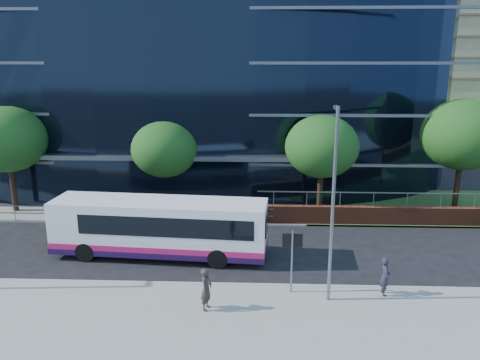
{
  "coord_description": "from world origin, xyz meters",
  "views": [
    {
      "loc": [
        3.04,
        -19.9,
        9.86
      ],
      "look_at": [
        1.92,
        8.0,
        2.6
      ],
      "focal_mm": 35.0,
      "sensor_mm": 36.0,
      "label": 1
    }
  ],
  "objects_px": {
    "pedestrian": "(385,276)",
    "tree_far_d": "(463,135)",
    "tree_far_c": "(322,147)",
    "street_sign": "(292,248)",
    "streetlight_east": "(333,201)",
    "tree_dist_e": "(426,103)",
    "tree_far_a": "(7,139)",
    "city_bus": "(162,227)",
    "pedestrian_b": "(206,289)",
    "tree_far_b": "(165,149)"
  },
  "relations": [
    {
      "from": "street_sign",
      "to": "pedestrian_b",
      "type": "distance_m",
      "value": 3.97
    },
    {
      "from": "tree_dist_e",
      "to": "pedestrian_b",
      "type": "distance_m",
      "value": 49.02
    },
    {
      "from": "tree_far_d",
      "to": "tree_far_a",
      "type": "bearing_deg",
      "value": -178.03
    },
    {
      "from": "tree_far_a",
      "to": "tree_far_b",
      "type": "xyz_separation_m",
      "value": [
        10.0,
        0.5,
        -0.65
      ]
    },
    {
      "from": "tree_far_a",
      "to": "tree_far_d",
      "type": "distance_m",
      "value": 29.02
    },
    {
      "from": "street_sign",
      "to": "streetlight_east",
      "type": "distance_m",
      "value": 2.8
    },
    {
      "from": "tree_far_b",
      "to": "tree_far_d",
      "type": "height_order",
      "value": "tree_far_d"
    },
    {
      "from": "tree_far_d",
      "to": "pedestrian",
      "type": "xyz_separation_m",
      "value": [
        -7.58,
        -11.66,
        -4.2
      ]
    },
    {
      "from": "tree_far_d",
      "to": "street_sign",
      "type": "bearing_deg",
      "value": -134.78
    },
    {
      "from": "tree_dist_e",
      "to": "tree_far_a",
      "type": "bearing_deg",
      "value": -140.04
    },
    {
      "from": "tree_far_b",
      "to": "pedestrian_b",
      "type": "distance_m",
      "value": 13.67
    },
    {
      "from": "street_sign",
      "to": "tree_dist_e",
      "type": "height_order",
      "value": "tree_dist_e"
    },
    {
      "from": "city_bus",
      "to": "pedestrian",
      "type": "relative_size",
      "value": 6.63
    },
    {
      "from": "tree_far_a",
      "to": "pedestrian",
      "type": "distance_m",
      "value": 24.24
    },
    {
      "from": "pedestrian_b",
      "to": "street_sign",
      "type": "bearing_deg",
      "value": -51.34
    },
    {
      "from": "tree_dist_e",
      "to": "city_bus",
      "type": "xyz_separation_m",
      "value": [
        -25.84,
        -37.72,
        -2.97
      ]
    },
    {
      "from": "tree_far_a",
      "to": "streetlight_east",
      "type": "distance_m",
      "value": 22.05
    },
    {
      "from": "tree_dist_e",
      "to": "streetlight_east",
      "type": "xyz_separation_m",
      "value": [
        -18.0,
        -42.17,
        -0.1
      ]
    },
    {
      "from": "streetlight_east",
      "to": "pedestrian_b",
      "type": "distance_m",
      "value": 6.11
    },
    {
      "from": "street_sign",
      "to": "tree_far_b",
      "type": "bearing_deg",
      "value": 124.08
    },
    {
      "from": "tree_far_b",
      "to": "tree_far_c",
      "type": "height_order",
      "value": "tree_far_c"
    },
    {
      "from": "tree_far_d",
      "to": "pedestrian_b",
      "type": "xyz_separation_m",
      "value": [
        -14.96,
        -13.17,
        -4.16
      ]
    },
    {
      "from": "tree_far_d",
      "to": "city_bus",
      "type": "distance_m",
      "value": 19.77
    },
    {
      "from": "tree_far_c",
      "to": "pedestrian",
      "type": "xyz_separation_m",
      "value": [
        1.42,
        -10.66,
        -3.55
      ]
    },
    {
      "from": "tree_far_c",
      "to": "tree_dist_e",
      "type": "xyz_separation_m",
      "value": [
        17.0,
        31.0,
        0.0
      ]
    },
    {
      "from": "tree_far_a",
      "to": "streetlight_east",
      "type": "height_order",
      "value": "streetlight_east"
    },
    {
      "from": "tree_far_c",
      "to": "streetlight_east",
      "type": "relative_size",
      "value": 0.81
    },
    {
      "from": "tree_far_a",
      "to": "streetlight_east",
      "type": "xyz_separation_m",
      "value": [
        19.0,
        -11.17,
        -0.42
      ]
    },
    {
      "from": "city_bus",
      "to": "tree_far_b",
      "type": "bearing_deg",
      "value": 103.59
    },
    {
      "from": "tree_far_a",
      "to": "city_bus",
      "type": "xyz_separation_m",
      "value": [
        11.16,
        -6.72,
        -3.29
      ]
    },
    {
      "from": "street_sign",
      "to": "tree_far_b",
      "type": "relative_size",
      "value": 0.46
    },
    {
      "from": "pedestrian",
      "to": "tree_far_d",
      "type": "bearing_deg",
      "value": -34.24
    },
    {
      "from": "tree_far_b",
      "to": "tree_far_d",
      "type": "distance_m",
      "value": 19.03
    },
    {
      "from": "tree_far_d",
      "to": "streetlight_east",
      "type": "height_order",
      "value": "streetlight_east"
    },
    {
      "from": "tree_far_d",
      "to": "streetlight_east",
      "type": "distance_m",
      "value": 15.77
    },
    {
      "from": "tree_far_d",
      "to": "tree_far_c",
      "type": "bearing_deg",
      "value": -173.66
    },
    {
      "from": "city_bus",
      "to": "tree_dist_e",
      "type": "bearing_deg",
      "value": 60.04
    },
    {
      "from": "tree_dist_e",
      "to": "pedestrian",
      "type": "height_order",
      "value": "tree_dist_e"
    },
    {
      "from": "street_sign",
      "to": "pedestrian_b",
      "type": "relative_size",
      "value": 1.6
    },
    {
      "from": "tree_far_a",
      "to": "tree_far_d",
      "type": "xyz_separation_m",
      "value": [
        29.0,
        1.0,
        0.33
      ]
    },
    {
      "from": "tree_dist_e",
      "to": "city_bus",
      "type": "relative_size",
      "value": 0.59
    },
    {
      "from": "tree_far_c",
      "to": "city_bus",
      "type": "distance_m",
      "value": 11.49
    },
    {
      "from": "tree_far_a",
      "to": "tree_far_b",
      "type": "height_order",
      "value": "tree_far_a"
    },
    {
      "from": "pedestrian_b",
      "to": "tree_far_d",
      "type": "bearing_deg",
      "value": -34.5
    },
    {
      "from": "street_sign",
      "to": "streetlight_east",
      "type": "height_order",
      "value": "streetlight_east"
    },
    {
      "from": "tree_far_c",
      "to": "pedestrian_b",
      "type": "relative_size",
      "value": 3.72
    },
    {
      "from": "tree_far_c",
      "to": "pedestrian",
      "type": "bearing_deg",
      "value": -82.4
    },
    {
      "from": "street_sign",
      "to": "pedestrian_b",
      "type": "xyz_separation_m",
      "value": [
        -3.46,
        -1.58,
        -1.12
      ]
    },
    {
      "from": "tree_far_a",
      "to": "pedestrian_b",
      "type": "distance_m",
      "value": 18.97
    },
    {
      "from": "tree_far_d",
      "to": "pedestrian_b",
      "type": "distance_m",
      "value": 20.36
    }
  ]
}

